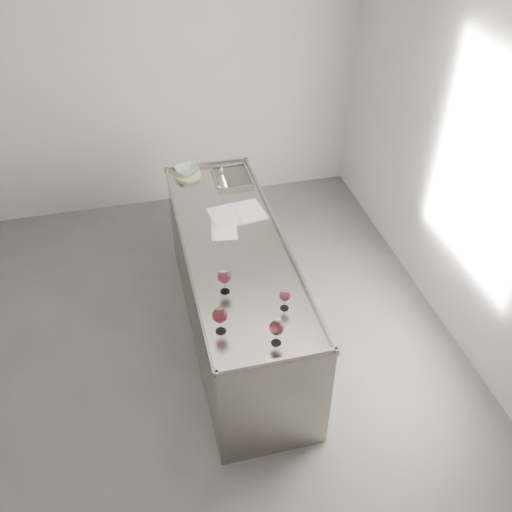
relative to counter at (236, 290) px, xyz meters
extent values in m
cube|color=#4C4947|center=(-0.50, -0.30, -0.48)|extent=(4.50, 5.00, 0.02)
cube|color=#ABA9A6|center=(-0.50, 2.21, 0.93)|extent=(4.50, 0.02, 2.80)
cube|color=#ABA9A6|center=(1.76, -0.30, 0.93)|extent=(0.02, 5.00, 2.80)
cube|color=gray|center=(0.00, 0.00, -0.01)|extent=(0.75, 2.40, 0.92)
cube|color=gray|center=(0.00, 0.00, 0.46)|extent=(0.77, 2.42, 0.02)
cube|color=gray|center=(0.00, -1.19, 0.48)|extent=(0.77, 0.02, 0.03)
cube|color=gray|center=(0.00, 1.19, 0.48)|extent=(0.77, 0.02, 0.03)
cube|color=gray|center=(-0.37, 0.00, 0.48)|extent=(0.02, 2.42, 0.03)
cube|color=gray|center=(0.36, 0.00, 0.48)|extent=(0.02, 2.42, 0.03)
cube|color=#595654|center=(0.17, 0.92, 0.46)|extent=(0.30, 0.38, 0.01)
cylinder|color=white|center=(-0.28, -0.86, 0.47)|extent=(0.07, 0.07, 0.00)
cylinder|color=white|center=(-0.28, -0.86, 0.52)|extent=(0.01, 0.01, 0.09)
ellipsoid|color=white|center=(-0.28, -0.86, 0.61)|extent=(0.10, 0.10, 0.10)
cylinder|color=#3D080B|center=(-0.28, -0.86, 0.59)|extent=(0.07, 0.07, 0.02)
cylinder|color=white|center=(-0.18, -0.50, 0.47)|extent=(0.07, 0.07, 0.00)
cylinder|color=white|center=(-0.18, -0.50, 0.52)|extent=(0.01, 0.01, 0.09)
ellipsoid|color=white|center=(-0.18, -0.50, 0.60)|extent=(0.09, 0.09, 0.10)
cylinder|color=#380711|center=(-0.18, -0.50, 0.58)|extent=(0.07, 0.07, 0.02)
cylinder|color=white|center=(0.03, -1.04, 0.47)|extent=(0.06, 0.06, 0.00)
cylinder|color=white|center=(0.03, -1.04, 0.52)|extent=(0.01, 0.01, 0.09)
ellipsoid|color=white|center=(0.03, -1.04, 0.60)|extent=(0.09, 0.09, 0.10)
cylinder|color=#3D080E|center=(0.03, -1.04, 0.58)|extent=(0.07, 0.07, 0.02)
cylinder|color=white|center=(0.17, -0.76, 0.47)|extent=(0.06, 0.06, 0.00)
cylinder|color=white|center=(0.17, -0.76, 0.51)|extent=(0.01, 0.01, 0.07)
ellipsoid|color=white|center=(0.17, -0.76, 0.58)|extent=(0.07, 0.07, 0.08)
cylinder|color=#360710|center=(0.17, -0.76, 0.56)|extent=(0.05, 0.05, 0.02)
cube|color=white|center=(-0.01, 0.36, 0.47)|extent=(0.25, 0.32, 0.01)
cube|color=white|center=(0.21, 0.39, 0.47)|extent=(0.25, 0.32, 0.01)
cylinder|color=white|center=(0.10, 0.37, 0.48)|extent=(0.05, 0.30, 0.01)
cube|color=silver|center=(-0.04, 0.19, 0.47)|extent=(0.24, 0.31, 0.00)
cylinder|color=#C8C481|center=(-0.20, 1.08, 0.48)|extent=(0.31, 0.31, 0.02)
imported|color=#98ABB1|center=(-0.20, 1.08, 0.51)|extent=(0.25, 0.25, 0.05)
cone|color=#A99F96|center=(0.07, 0.83, 0.52)|extent=(0.13, 0.13, 0.11)
cylinder|color=#A99F96|center=(0.07, 0.83, 0.59)|extent=(0.02, 0.02, 0.03)
cylinder|color=#B56732|center=(0.07, 0.83, 0.62)|extent=(0.03, 0.03, 0.01)
cone|color=#A99F96|center=(0.07, 0.83, 0.64)|extent=(0.02, 0.02, 0.04)
camera|label=1|loc=(-0.66, -3.32, 3.06)|focal=40.00mm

